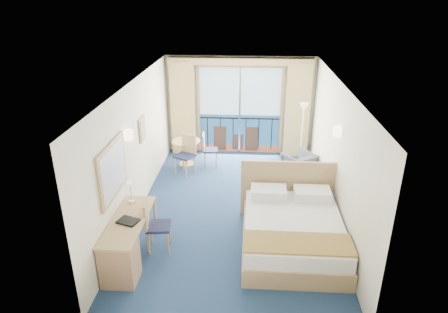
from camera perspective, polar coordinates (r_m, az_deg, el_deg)
floor at (r=8.57m, az=1.45°, el=-7.51°), size 6.50×6.50×0.00m
room_walls at (r=7.81m, az=1.58°, el=3.78°), size 4.04×6.54×2.72m
balcony_door at (r=11.07m, az=2.22°, el=6.18°), size 2.36×0.03×2.52m
curtain_left at (r=11.04m, az=-5.87°, el=6.75°), size 0.65×0.22×2.55m
curtain_right at (r=10.96m, az=10.42°, el=6.37°), size 0.65×0.22×2.55m
pelmet at (r=10.62m, az=2.37°, el=13.44°), size 3.80×0.25×0.18m
mirror at (r=6.89m, az=-15.62°, el=-1.91°), size 0.05×1.25×0.95m
wall_print at (r=8.60m, az=-11.58°, el=3.88°), size 0.04×0.42×0.52m
sconce_left at (r=7.56m, az=-13.50°, el=3.02°), size 0.18×0.18×0.18m
sconce_right at (r=7.82m, az=15.91°, el=3.45°), size 0.18×0.18×0.18m
bed at (r=7.39m, az=9.72°, el=-10.26°), size 1.92×2.29×1.21m
nightstand at (r=8.64m, az=13.21°, el=-5.58°), size 0.47×0.44×0.61m
phone at (r=8.44m, az=13.41°, el=-3.67°), size 0.18×0.14×0.08m
armchair at (r=10.02m, az=10.63°, el=-1.18°), size 0.94×0.94×0.62m
floor_lamp at (r=10.21m, az=11.24°, el=5.22°), size 0.24×0.24×1.72m
desk at (r=6.77m, az=-14.40°, el=-13.27°), size 0.57×1.66×0.78m
desk_chair at (r=7.21m, az=-10.04°, el=-9.27°), size 0.47×0.46×0.97m
folder at (r=6.87m, az=-13.54°, el=-8.96°), size 0.40×0.34×0.03m
desk_lamp at (r=7.29m, az=-13.24°, el=-4.39°), size 0.11×0.11×0.40m
round_table at (r=10.48m, az=-5.42°, el=1.43°), size 0.74×0.74×0.67m
table_chair_a at (r=10.43m, az=-2.37°, el=1.28°), size 0.41×0.40×0.87m
table_chair_b at (r=10.02m, az=-5.38°, el=0.68°), size 0.57×0.58×0.98m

